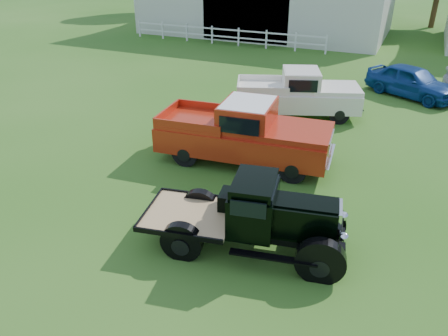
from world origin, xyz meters
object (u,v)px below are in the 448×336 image
at_px(vintage_flatbed, 249,214).
at_px(misc_car_blue, 412,81).
at_px(red_pickup, 244,132).
at_px(white_pickup, 297,94).

relative_size(vintage_flatbed, misc_car_blue, 1.12).
relative_size(vintage_flatbed, red_pickup, 0.83).
xyz_separation_m(white_pickup, misc_car_blue, (4.18, 4.55, -0.22)).
xyz_separation_m(vintage_flatbed, misc_car_blue, (2.84, 13.57, -0.21)).
distance_m(red_pickup, white_pickup, 4.83).
bearing_deg(misc_car_blue, red_pickup, -177.51).
height_order(red_pickup, misc_car_blue, red_pickup).
bearing_deg(vintage_flatbed, misc_car_blue, 67.92).
distance_m(vintage_flatbed, red_pickup, 4.58).
height_order(white_pickup, misc_car_blue, white_pickup).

